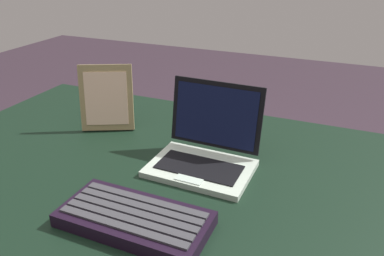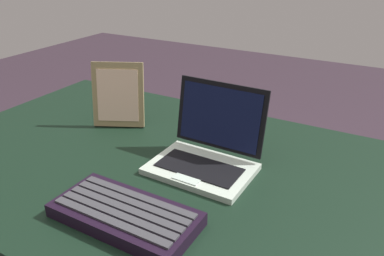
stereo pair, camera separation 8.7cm
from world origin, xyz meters
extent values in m
cube|color=black|center=(0.00, 0.00, 0.71)|extent=(1.69, 0.82, 0.04)
cylinder|color=black|center=(-0.78, 0.34, 0.35)|extent=(0.07, 0.07, 0.70)
cube|color=#B2C2B2|center=(-0.09, 0.01, 0.74)|extent=(0.25, 0.18, 0.01)
cube|color=black|center=(-0.09, 0.00, 0.75)|extent=(0.20, 0.10, 0.00)
cube|color=#B1C6B9|center=(-0.09, -0.06, 0.75)|extent=(0.06, 0.03, 0.00)
cube|color=black|center=(-0.09, 0.11, 0.84)|extent=(0.24, 0.04, 0.17)
cube|color=black|center=(-0.09, 0.10, 0.84)|extent=(0.22, 0.03, 0.15)
cube|color=#4CF259|center=(-0.09, 0.10, 0.84)|extent=(0.20, 0.01, 0.01)
cube|color=black|center=(-0.13, -0.23, 0.75)|extent=(0.30, 0.14, 0.03)
cube|color=#38383D|center=(-0.14, -0.27, 0.76)|extent=(0.27, 0.02, 0.00)
cube|color=#38383D|center=(-0.14, -0.25, 0.76)|extent=(0.27, 0.02, 0.00)
cube|color=#38383D|center=(-0.13, -0.23, 0.76)|extent=(0.27, 0.02, 0.00)
cube|color=#38383D|center=(-0.13, -0.21, 0.76)|extent=(0.27, 0.02, 0.00)
cube|color=#38383D|center=(-0.13, -0.18, 0.76)|extent=(0.27, 0.02, 0.00)
cube|color=olive|center=(-0.43, 0.13, 0.83)|extent=(0.16, 0.11, 0.19)
cube|color=#D3AE92|center=(-0.43, 0.12, 0.83)|extent=(0.12, 0.08, 0.15)
cube|color=olive|center=(-0.45, 0.16, 0.75)|extent=(0.02, 0.02, 0.03)
camera|label=1|loc=(0.20, -0.73, 1.22)|focal=35.52mm
camera|label=2|loc=(0.28, -0.69, 1.22)|focal=35.52mm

